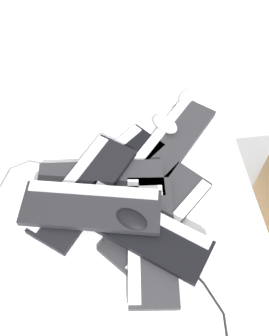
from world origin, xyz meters
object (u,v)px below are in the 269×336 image
at_px(keyboard_6, 142,229).
at_px(mouse_2, 189,96).
at_px(keyboard_5, 84,189).
at_px(mouse_0, 132,220).
at_px(mouse_3, 165,124).
at_px(keyboard_3, 150,238).
at_px(keyboard_4, 101,181).
at_px(keyboard_7, 91,207).
at_px(mouse_1, 163,101).
at_px(keyboard_1, 172,140).
at_px(keyboard_2, 110,170).
at_px(keyboard_0, 158,216).

relative_size(keyboard_6, mouse_2, 4.04).
bearing_deg(keyboard_5, mouse_0, 45.25).
bearing_deg(mouse_3, keyboard_3, -52.02).
bearing_deg(keyboard_4, keyboard_3, 32.60).
relative_size(keyboard_3, keyboard_5, 1.02).
distance_m(keyboard_6, mouse_3, 0.46).
xyz_separation_m(keyboard_7, mouse_1, (-0.51, 0.31, -0.08)).
bearing_deg(mouse_2, keyboard_3, -157.72).
bearing_deg(keyboard_4, mouse_3, 131.49).
relative_size(keyboard_1, mouse_3, 3.95).
height_order(keyboard_1, keyboard_5, keyboard_5).
bearing_deg(keyboard_2, keyboard_1, 114.44).
relative_size(keyboard_4, mouse_0, 4.07).
distance_m(keyboard_1, keyboard_6, 0.42).
xyz_separation_m(keyboard_5, mouse_2, (-0.44, 0.44, -0.05)).
bearing_deg(keyboard_2, mouse_1, 142.55).
height_order(keyboard_3, keyboard_5, keyboard_5).
relative_size(keyboard_5, mouse_2, 4.04).
height_order(keyboard_0, keyboard_3, keyboard_3).
bearing_deg(mouse_0, mouse_2, 100.10).
xyz_separation_m(keyboard_3, keyboard_6, (-0.02, -0.03, 0.03)).
height_order(keyboard_3, keyboard_6, keyboard_6).
relative_size(keyboard_2, keyboard_3, 0.95).
distance_m(keyboard_0, keyboard_1, 0.33).
bearing_deg(keyboard_5, keyboard_6, 47.51).
bearing_deg(keyboard_5, mouse_3, 130.84).
relative_size(keyboard_2, keyboard_4, 0.96).
relative_size(keyboard_1, mouse_0, 3.95).
distance_m(keyboard_1, keyboard_5, 0.41).
height_order(mouse_1, mouse_3, mouse_3).
relative_size(mouse_0, mouse_1, 1.00).
distance_m(keyboard_0, keyboard_4, 0.23).
relative_size(keyboard_4, keyboard_6, 1.01).
distance_m(keyboard_3, keyboard_4, 0.27).
relative_size(keyboard_7, mouse_2, 4.18).
height_order(keyboard_2, mouse_0, mouse_0).
height_order(keyboard_1, keyboard_6, keyboard_6).
bearing_deg(keyboard_1, mouse_2, 154.41).
bearing_deg(keyboard_6, mouse_2, 156.22).
bearing_deg(keyboard_7, mouse_1, 148.76).
height_order(keyboard_4, mouse_0, mouse_0).
relative_size(mouse_0, mouse_3, 1.00).
bearing_deg(keyboard_7, keyboard_5, -163.61).
bearing_deg(keyboard_6, keyboard_3, 52.23).
relative_size(mouse_1, mouse_2, 1.00).
distance_m(keyboard_5, mouse_3, 0.42).
bearing_deg(keyboard_3, keyboard_6, -127.77).
relative_size(keyboard_4, mouse_3, 4.07).
xyz_separation_m(keyboard_0, keyboard_4, (-0.14, -0.18, 0.03)).
height_order(keyboard_0, keyboard_2, same).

